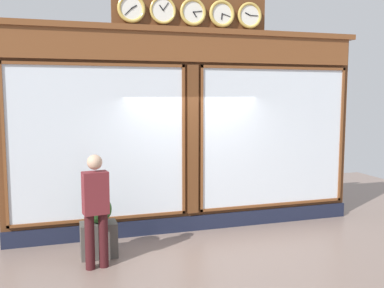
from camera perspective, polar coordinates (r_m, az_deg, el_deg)
name	(u,v)px	position (r m, az deg, el deg)	size (l,w,h in m)	color
shop_facade	(190,129)	(8.07, -0.26, 2.01)	(6.77, 0.42, 4.32)	#5B3319
pedestrian	(96,206)	(6.51, -12.53, -8.00)	(0.39, 0.27, 1.69)	#3A1316
planter_box	(99,240)	(7.13, -12.15, -12.19)	(0.56, 0.36, 0.55)	#4C4742
planter_shrub	(98,209)	(6.99, -12.25, -8.40)	(0.42, 0.42, 0.42)	#285623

